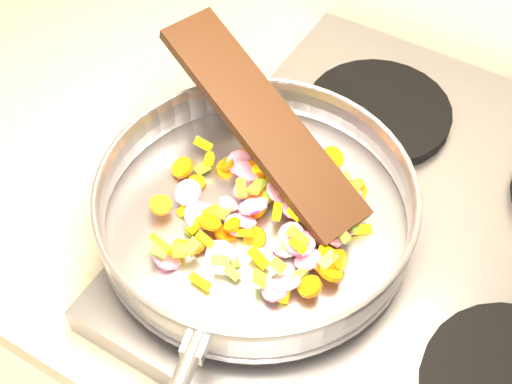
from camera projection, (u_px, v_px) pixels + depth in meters
The scene contains 6 objects.
cooktop at pixel (433, 245), 0.84m from camera, with size 0.60×0.60×0.04m, color #939399.
grate_fl at pixel (270, 266), 0.78m from camera, with size 0.19×0.19×0.02m, color black.
grate_bl at pixel (378, 112), 0.93m from camera, with size 0.19×0.19×0.02m, color black.
saute_pan at pixel (255, 205), 0.79m from camera, with size 0.40×0.56×0.06m.
vegetable_heap at pixel (270, 207), 0.80m from camera, with size 0.25×0.26×0.05m.
wooden_spatula at pixel (263, 122), 0.81m from camera, with size 0.31×0.07×0.01m, color black.
Camera 1 is at (-0.63, 1.15, 1.61)m, focal length 50.00 mm.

